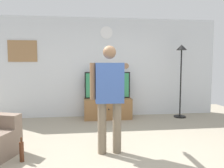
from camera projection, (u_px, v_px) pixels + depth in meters
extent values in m
plane|color=#9E937F|center=(120.00, 160.00, 3.36)|extent=(8.40, 8.40, 0.00)
cube|color=silver|center=(103.00, 68.00, 6.15)|extent=(6.40, 0.10, 2.70)
cube|color=olive|center=(108.00, 108.00, 5.91)|extent=(1.25, 0.51, 0.54)
sphere|color=black|center=(109.00, 109.00, 5.64)|extent=(0.04, 0.04, 0.04)
cube|color=black|center=(107.00, 85.00, 5.91)|extent=(1.21, 0.06, 0.70)
cube|color=#338C59|center=(108.00, 85.00, 5.87)|extent=(1.15, 0.01, 0.64)
cylinder|color=white|center=(106.00, 32.00, 6.01)|extent=(0.33, 0.03, 0.33)
cube|color=#997047|center=(23.00, 51.00, 5.80)|extent=(0.74, 0.04, 0.56)
cylinder|color=black|center=(180.00, 117.00, 6.07)|extent=(0.32, 0.32, 0.03)
cylinder|color=black|center=(181.00, 83.00, 5.98)|extent=(0.04, 0.04, 1.79)
cone|color=black|center=(182.00, 47.00, 5.90)|extent=(0.28, 0.28, 0.14)
cylinder|color=#7A6B56|center=(102.00, 128.00, 3.58)|extent=(0.14, 0.14, 0.83)
cylinder|color=#7A6B56|center=(117.00, 128.00, 3.61)|extent=(0.14, 0.14, 0.83)
cube|color=#3F60AD|center=(109.00, 83.00, 3.53)|extent=(0.44, 0.22, 0.64)
sphere|color=#8C6647|center=(109.00, 52.00, 3.48)|extent=(0.21, 0.21, 0.21)
cylinder|color=#8C6647|center=(93.00, 81.00, 3.49)|extent=(0.09, 0.09, 0.58)
cylinder|color=#8C6647|center=(123.00, 66.00, 3.82)|extent=(0.09, 0.58, 0.09)
cube|color=white|center=(120.00, 66.00, 4.14)|extent=(0.04, 0.12, 0.04)
cylinder|color=#592D19|center=(22.00, 152.00, 3.29)|extent=(0.07, 0.07, 0.30)
cylinder|color=#4C2814|center=(21.00, 140.00, 3.28)|extent=(0.02, 0.02, 0.07)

